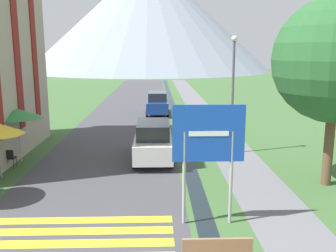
# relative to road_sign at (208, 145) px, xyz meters

# --- Properties ---
(ground_plane) EXTENTS (160.00, 160.00, 0.00)m
(ground_plane) POSITION_rel_road_sign_xyz_m (-1.24, 15.50, -2.41)
(ground_plane) COLOR #3D6033
(road) EXTENTS (6.40, 60.00, 0.01)m
(road) POSITION_rel_road_sign_xyz_m (-3.74, 25.50, -2.41)
(road) COLOR #424247
(road) RESTS_ON ground_plane
(footpath) EXTENTS (2.20, 60.00, 0.01)m
(footpath) POSITION_rel_road_sign_xyz_m (2.36, 25.50, -2.41)
(footpath) COLOR slate
(footpath) RESTS_ON ground_plane
(drainage_channel) EXTENTS (0.60, 60.00, 0.00)m
(drainage_channel) POSITION_rel_road_sign_xyz_m (-0.04, 25.50, -2.41)
(drainage_channel) COLOR black
(drainage_channel) RESTS_ON ground_plane
(crosswalk_marking) EXTENTS (5.44, 2.54, 0.01)m
(crosswalk_marking) POSITION_rel_road_sign_xyz_m (-3.74, -0.77, -2.40)
(crosswalk_marking) COLOR yellow
(crosswalk_marking) RESTS_ON ground_plane
(mountain_distant) EXTENTS (61.30, 61.30, 27.58)m
(mountain_distant) POSITION_rel_road_sign_xyz_m (-3.38, 88.37, 11.38)
(mountain_distant) COLOR gray
(mountain_distant) RESTS_ON ground_plane
(road_sign) EXTENTS (2.07, 0.11, 3.56)m
(road_sign) POSITION_rel_road_sign_xyz_m (0.00, 0.00, 0.00)
(road_sign) COLOR #9E9EA3
(road_sign) RESTS_ON ground_plane
(parked_car_near) EXTENTS (1.81, 4.49, 1.82)m
(parked_car_near) POSITION_rel_road_sign_xyz_m (-1.64, 6.72, -1.50)
(parked_car_near) COLOR silver
(parked_car_near) RESTS_ON ground_plane
(parked_car_far) EXTENTS (1.78, 4.40, 1.82)m
(parked_car_far) POSITION_rel_road_sign_xyz_m (-1.42, 19.50, -1.50)
(parked_car_far) COLOR navy
(parked_car_far) RESTS_ON ground_plane
(cafe_chair_far_left) EXTENTS (0.40, 0.40, 0.85)m
(cafe_chair_far_left) POSITION_rel_road_sign_xyz_m (-7.86, 5.52, -1.90)
(cafe_chair_far_left) COLOR black
(cafe_chair_far_left) RESTS_ON ground_plane
(cafe_chair_far_right) EXTENTS (0.40, 0.40, 0.85)m
(cafe_chair_far_right) POSITION_rel_road_sign_xyz_m (-8.17, 5.41, -1.90)
(cafe_chair_far_right) COLOR black
(cafe_chair_far_right) RESTS_ON ground_plane
(cafe_umbrella_rear_green) EXTENTS (2.14, 2.14, 2.46)m
(cafe_umbrella_rear_green) POSITION_rel_road_sign_xyz_m (-7.75, 6.56, -0.16)
(cafe_umbrella_rear_green) COLOR #B7B2A8
(cafe_umbrella_rear_green) RESTS_ON ground_plane
(streetlamp) EXTENTS (0.28, 0.28, 5.74)m
(streetlamp) POSITION_rel_road_sign_xyz_m (2.22, 7.71, 0.95)
(streetlamp) COLOR #515156
(streetlamp) RESTS_ON ground_plane
(tree_by_path) EXTENTS (4.56, 4.56, 6.99)m
(tree_by_path) POSITION_rel_road_sign_xyz_m (5.00, 3.15, 2.29)
(tree_by_path) COLOR brown
(tree_by_path) RESTS_ON ground_plane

